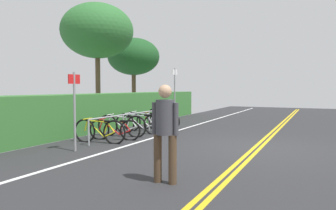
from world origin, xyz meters
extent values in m
cube|color=#2B2B2D|center=(0.00, 0.00, -0.03)|extent=(37.61, 11.31, 0.05)
cube|color=gold|center=(0.00, -0.08, 0.00)|extent=(33.85, 0.10, 0.00)
cube|color=gold|center=(0.00, 0.08, 0.00)|extent=(33.85, 0.10, 0.00)
cube|color=white|center=(0.00, 3.37, 0.00)|extent=(33.85, 0.12, 0.00)
cylinder|color=#9EA0A5|center=(-1.82, 4.34, 0.37)|extent=(0.05, 0.05, 0.74)
cylinder|color=#9EA0A5|center=(-0.09, 4.34, 0.37)|extent=(0.05, 0.05, 0.74)
cylinder|color=#9EA0A5|center=(1.64, 4.34, 0.37)|extent=(0.05, 0.05, 0.74)
cylinder|color=#9EA0A5|center=(3.37, 4.34, 0.37)|extent=(0.05, 0.05, 0.74)
cylinder|color=#9EA0A5|center=(0.78, 4.34, 0.74)|extent=(5.19, 0.04, 0.04)
torus|color=black|center=(-1.39, 4.85, 0.34)|extent=(0.15, 0.73, 0.73)
torus|color=black|center=(-1.26, 3.86, 0.34)|extent=(0.15, 0.73, 0.73)
cylinder|color=yellow|center=(-1.34, 4.48, 0.42)|extent=(0.11, 0.57, 0.50)
cylinder|color=yellow|center=(-1.33, 4.42, 0.64)|extent=(0.12, 0.68, 0.07)
cylinder|color=yellow|center=(-1.30, 4.14, 0.41)|extent=(0.06, 0.17, 0.45)
cylinder|color=yellow|center=(-1.28, 4.04, 0.26)|extent=(0.08, 0.37, 0.19)
cylinder|color=yellow|center=(-1.27, 3.97, 0.48)|extent=(0.07, 0.25, 0.31)
cylinder|color=yellow|center=(-1.38, 4.80, 0.50)|extent=(0.05, 0.14, 0.33)
cube|color=black|center=(-1.29, 4.08, 0.66)|extent=(0.10, 0.21, 0.05)
cylinder|color=yellow|center=(-1.37, 4.75, 0.71)|extent=(0.46, 0.09, 0.03)
torus|color=black|center=(-0.81, 4.76, 0.31)|extent=(0.24, 0.66, 0.67)
torus|color=black|center=(-0.53, 3.78, 0.31)|extent=(0.24, 0.66, 0.67)
cylinder|color=red|center=(-0.71, 4.39, 0.39)|extent=(0.19, 0.57, 0.46)
cylinder|color=red|center=(-0.69, 4.33, 0.59)|extent=(0.22, 0.67, 0.07)
cylinder|color=red|center=(-0.61, 4.06, 0.37)|extent=(0.08, 0.17, 0.41)
cylinder|color=red|center=(-0.58, 3.95, 0.24)|extent=(0.14, 0.36, 0.17)
cylinder|color=red|center=(-0.57, 3.89, 0.44)|extent=(0.10, 0.25, 0.29)
cylinder|color=red|center=(-0.80, 4.71, 0.45)|extent=(0.07, 0.14, 0.30)
cube|color=black|center=(-0.60, 4.00, 0.60)|extent=(0.13, 0.21, 0.05)
cylinder|color=red|center=(-0.78, 4.66, 0.65)|extent=(0.45, 0.15, 0.03)
torus|color=black|center=(-0.05, 5.01, 0.35)|extent=(0.16, 0.75, 0.75)
torus|color=black|center=(0.10, 3.96, 0.35)|extent=(0.16, 0.75, 0.75)
cylinder|color=white|center=(0.01, 4.61, 0.43)|extent=(0.12, 0.60, 0.51)
cylinder|color=white|center=(0.02, 4.55, 0.66)|extent=(0.14, 0.72, 0.07)
cylinder|color=white|center=(0.06, 4.26, 0.42)|extent=(0.06, 0.17, 0.46)
cylinder|color=white|center=(0.07, 4.14, 0.27)|extent=(0.09, 0.38, 0.19)
cylinder|color=white|center=(0.08, 4.08, 0.49)|extent=(0.07, 0.26, 0.32)
cylinder|color=white|center=(-0.04, 4.95, 0.51)|extent=(0.06, 0.14, 0.34)
cube|color=black|center=(0.07, 4.19, 0.67)|extent=(0.11, 0.21, 0.05)
cylinder|color=white|center=(-0.03, 4.90, 0.73)|extent=(0.46, 0.09, 0.03)
torus|color=black|center=(0.71, 4.81, 0.35)|extent=(0.17, 0.75, 0.75)
torus|color=black|center=(0.88, 3.73, 0.35)|extent=(0.17, 0.75, 0.75)
cylinder|color=silver|center=(0.78, 4.40, 0.43)|extent=(0.13, 0.63, 0.51)
cylinder|color=silver|center=(0.79, 4.33, 0.66)|extent=(0.15, 0.75, 0.07)
cylinder|color=silver|center=(0.83, 4.03, 0.42)|extent=(0.06, 0.18, 0.46)
cylinder|color=silver|center=(0.85, 3.92, 0.27)|extent=(0.09, 0.40, 0.19)
cylinder|color=silver|center=(0.86, 3.84, 0.49)|extent=(0.08, 0.27, 0.32)
cylinder|color=silver|center=(0.72, 4.76, 0.51)|extent=(0.06, 0.15, 0.34)
cube|color=black|center=(0.84, 3.96, 0.67)|extent=(0.11, 0.21, 0.05)
cylinder|color=silver|center=(0.73, 4.70, 0.73)|extent=(0.46, 0.10, 0.03)
torus|color=black|center=(1.35, 4.94, 0.35)|extent=(0.18, 0.76, 0.76)
torus|color=black|center=(1.53, 3.86, 0.35)|extent=(0.18, 0.76, 0.76)
cylinder|color=white|center=(1.42, 4.54, 0.44)|extent=(0.13, 0.62, 0.52)
cylinder|color=white|center=(1.43, 4.47, 0.67)|extent=(0.15, 0.74, 0.07)
cylinder|color=white|center=(1.48, 4.17, 0.42)|extent=(0.06, 0.18, 0.47)
cylinder|color=white|center=(1.49, 4.05, 0.27)|extent=(0.10, 0.40, 0.19)
cylinder|color=white|center=(1.51, 3.98, 0.50)|extent=(0.08, 0.27, 0.32)
cylinder|color=white|center=(1.36, 4.89, 0.52)|extent=(0.06, 0.15, 0.34)
cube|color=black|center=(1.49, 4.10, 0.68)|extent=(0.11, 0.21, 0.05)
cylinder|color=white|center=(1.37, 4.83, 0.73)|extent=(0.46, 0.10, 0.03)
torus|color=black|center=(2.03, 4.75, 0.32)|extent=(0.21, 0.68, 0.69)
torus|color=black|center=(2.27, 3.69, 0.32)|extent=(0.21, 0.68, 0.69)
cylinder|color=orange|center=(2.12, 4.36, 0.40)|extent=(0.17, 0.61, 0.47)
cylinder|color=orange|center=(2.13, 4.29, 0.60)|extent=(0.20, 0.73, 0.07)
cylinder|color=orange|center=(2.20, 3.99, 0.38)|extent=(0.07, 0.18, 0.42)
cylinder|color=orange|center=(2.22, 3.88, 0.25)|extent=(0.12, 0.39, 0.18)
cylinder|color=orange|center=(2.24, 3.81, 0.45)|extent=(0.09, 0.27, 0.29)
cylinder|color=orange|center=(2.04, 4.70, 0.47)|extent=(0.07, 0.15, 0.31)
cube|color=black|center=(2.21, 3.92, 0.61)|extent=(0.12, 0.21, 0.05)
cylinder|color=orange|center=(2.05, 4.65, 0.67)|extent=(0.45, 0.13, 0.03)
torus|color=black|center=(3.11, 4.96, 0.36)|extent=(0.30, 0.74, 0.77)
torus|color=black|center=(2.77, 3.96, 0.36)|extent=(0.30, 0.74, 0.77)
cylinder|color=#198C38|center=(2.98, 4.58, 0.44)|extent=(0.23, 0.58, 0.52)
cylinder|color=#198C38|center=(2.96, 4.52, 0.68)|extent=(0.27, 0.69, 0.07)
cylinder|color=#198C38|center=(2.87, 4.25, 0.43)|extent=(0.09, 0.17, 0.47)
cylinder|color=#198C38|center=(2.83, 4.14, 0.28)|extent=(0.16, 0.37, 0.19)
cylinder|color=#198C38|center=(2.80, 4.07, 0.51)|extent=(0.12, 0.26, 0.32)
cylinder|color=#198C38|center=(3.09, 4.91, 0.52)|extent=(0.08, 0.14, 0.35)
cube|color=black|center=(2.84, 4.18, 0.69)|extent=(0.14, 0.22, 0.05)
cylinder|color=#198C38|center=(3.08, 4.86, 0.74)|extent=(0.44, 0.18, 0.03)
cylinder|color=#4C3826|center=(-3.98, 0.71, 0.42)|extent=(0.14, 0.14, 0.84)
cylinder|color=#4C3826|center=(-3.99, 0.99, 0.42)|extent=(0.14, 0.14, 0.84)
cylinder|color=#3F3F47|center=(-3.99, 0.85, 1.13)|extent=(0.32, 0.32, 0.59)
sphere|color=tan|center=(-3.99, 0.85, 1.57)|extent=(0.23, 0.23, 0.23)
cylinder|color=#3F3F47|center=(-3.98, 0.65, 1.11)|extent=(0.09, 0.09, 0.55)
cylinder|color=#3F3F47|center=(-3.99, 1.05, 1.11)|extent=(0.09, 0.09, 0.55)
cylinder|color=gray|center=(-2.58, 4.14, 1.02)|extent=(0.06, 0.06, 2.04)
cube|color=red|center=(-2.58, 4.14, 1.86)|extent=(0.36, 0.08, 0.24)
cylinder|color=gray|center=(3.95, 4.33, 1.26)|extent=(0.06, 0.06, 2.51)
cube|color=white|center=(3.95, 4.33, 2.33)|extent=(0.36, 0.10, 0.24)
cube|color=#387533|center=(2.28, 6.34, 0.70)|extent=(14.19, 1.32, 1.40)
cylinder|color=brown|center=(2.55, 7.47, 1.54)|extent=(0.22, 0.22, 3.07)
ellipsoid|color=#2D6B30|center=(2.55, 7.47, 4.16)|extent=(3.20, 3.20, 2.42)
cylinder|color=brown|center=(6.80, 8.26, 1.24)|extent=(0.24, 0.24, 2.48)
ellipsoid|color=#1C4C21|center=(6.80, 8.26, 3.44)|extent=(3.00, 3.00, 2.14)
camera|label=1|loc=(-8.72, -1.51, 1.63)|focal=33.50mm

